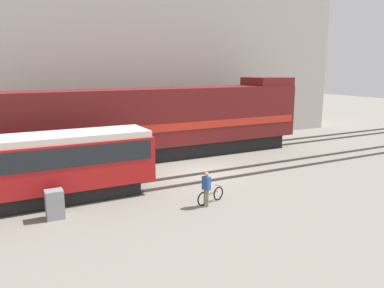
% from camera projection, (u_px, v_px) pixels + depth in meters
% --- Properties ---
extents(ground_plane, '(120.00, 120.00, 0.00)m').
position_uv_depth(ground_plane, '(205.00, 173.00, 22.01)').
color(ground_plane, gray).
extents(track_near, '(60.00, 1.50, 0.14)m').
position_uv_depth(track_near, '(213.00, 176.00, 21.17)').
color(track_near, '#47423D').
rests_on(track_near, ground).
extents(track_far, '(60.00, 1.51, 0.14)m').
position_uv_depth(track_far, '(172.00, 156.00, 26.02)').
color(track_far, '#47423D').
rests_on(track_far, ground).
extents(building_backdrop, '(38.40, 6.00, 12.58)m').
position_uv_depth(building_backdrop, '(133.00, 65.00, 31.35)').
color(building_backdrop, '#B7B2A8').
rests_on(building_backdrop, ground).
extents(freight_locomotive, '(20.75, 3.04, 5.36)m').
position_uv_depth(freight_locomotive, '(163.00, 122.00, 25.26)').
color(freight_locomotive, black).
rests_on(freight_locomotive, ground).
extents(streetcar, '(11.34, 2.54, 3.14)m').
position_uv_depth(streetcar, '(25.00, 167.00, 16.41)').
color(streetcar, black).
rests_on(streetcar, ground).
extents(bicycle, '(1.65, 0.64, 0.71)m').
position_uv_depth(bicycle, '(211.00, 196.00, 17.03)').
color(bicycle, black).
rests_on(bicycle, ground).
extents(person, '(0.31, 0.41, 1.58)m').
position_uv_depth(person, '(206.00, 186.00, 16.49)').
color(person, '#8C7A5B').
rests_on(person, ground).
extents(signal_box, '(0.70, 0.60, 1.20)m').
position_uv_depth(signal_box, '(55.00, 204.00, 15.23)').
color(signal_box, gray).
rests_on(signal_box, ground).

